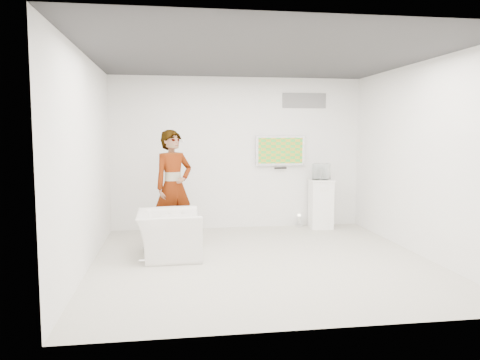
{
  "coord_description": "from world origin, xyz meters",
  "views": [
    {
      "loc": [
        -1.34,
        -6.73,
        1.91
      ],
      "look_at": [
        -0.24,
        0.6,
        1.16
      ],
      "focal_mm": 35.0,
      "sensor_mm": 36.0,
      "label": 1
    }
  ],
  "objects_px": {
    "armchair": "(169,234)",
    "pedestal": "(321,204)",
    "floor_uplight": "(299,221)",
    "tv": "(280,151)",
    "person": "(173,186)"
  },
  "relations": [
    {
      "from": "armchair",
      "to": "pedestal",
      "type": "bearing_deg",
      "value": -60.49
    },
    {
      "from": "armchair",
      "to": "floor_uplight",
      "type": "height_order",
      "value": "armchair"
    },
    {
      "from": "tv",
      "to": "person",
      "type": "relative_size",
      "value": 0.51
    },
    {
      "from": "tv",
      "to": "person",
      "type": "xyz_separation_m",
      "value": [
        -2.14,
        -1.05,
        -0.57
      ]
    },
    {
      "from": "tv",
      "to": "armchair",
      "type": "xyz_separation_m",
      "value": [
        -2.23,
        -2.04,
        -1.2
      ]
    },
    {
      "from": "person",
      "to": "tv",
      "type": "bearing_deg",
      "value": -3.99
    },
    {
      "from": "floor_uplight",
      "to": "armchair",
      "type": "bearing_deg",
      "value": -143.37
    },
    {
      "from": "person",
      "to": "pedestal",
      "type": "xyz_separation_m",
      "value": [
        2.93,
        0.8,
        -0.49
      ]
    },
    {
      "from": "tv",
      "to": "armchair",
      "type": "bearing_deg",
      "value": -137.52
    },
    {
      "from": "person",
      "to": "armchair",
      "type": "distance_m",
      "value": 1.17
    },
    {
      "from": "pedestal",
      "to": "floor_uplight",
      "type": "height_order",
      "value": "pedestal"
    },
    {
      "from": "tv",
      "to": "person",
      "type": "distance_m",
      "value": 2.45
    },
    {
      "from": "tv",
      "to": "pedestal",
      "type": "distance_m",
      "value": 1.34
    },
    {
      "from": "tv",
      "to": "pedestal",
      "type": "bearing_deg",
      "value": -17.99
    },
    {
      "from": "tv",
      "to": "pedestal",
      "type": "xyz_separation_m",
      "value": [
        0.79,
        -0.26,
        -1.06
      ]
    }
  ]
}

